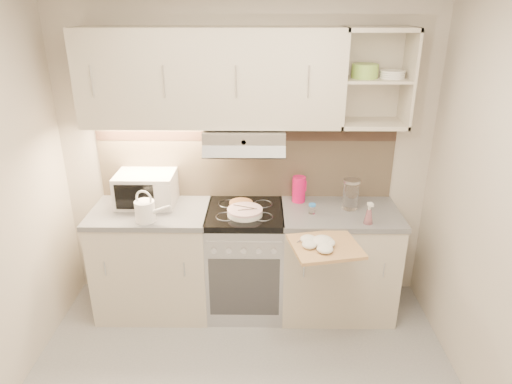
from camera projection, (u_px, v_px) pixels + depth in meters
room_shell at (240, 149)px, 2.62m from camera, size 3.04×2.84×2.52m
base_cabinet_left at (155, 261)px, 3.76m from camera, size 0.90×0.60×0.86m
worktop_left at (150, 212)px, 3.59m from camera, size 0.92×0.62×0.04m
base_cabinet_right at (337, 263)px, 3.74m from camera, size 0.90×0.60×0.86m
worktop_right at (340, 213)px, 3.57m from camera, size 0.92×0.62×0.04m
electric_range at (245, 260)px, 3.74m from camera, size 0.60×0.60×0.90m
microwave at (146, 189)px, 3.64m from camera, size 0.46×0.35×0.26m
watering_can at (146, 210)px, 3.36m from camera, size 0.29×0.15×0.25m
plate_stack at (245, 212)px, 3.48m from camera, size 0.27×0.27×0.06m
bread_loaf at (241, 205)px, 3.61m from camera, size 0.18×0.18×0.05m
pink_pitcher at (299, 189)px, 3.69m from camera, size 0.11×0.11×0.21m
glass_jar at (351, 194)px, 3.55m from camera, size 0.13×0.13×0.24m
spice_jar at (312, 209)px, 3.50m from camera, size 0.05×0.05×0.08m
spray_bottle at (369, 215)px, 3.33m from camera, size 0.07×0.07×0.18m
cutting_board at (325, 246)px, 3.10m from camera, size 0.52×0.49×0.02m
dish_towel at (320, 243)px, 3.04m from camera, size 0.34×0.32×0.07m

